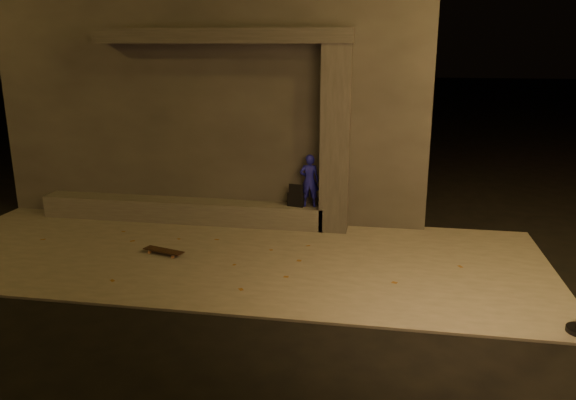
% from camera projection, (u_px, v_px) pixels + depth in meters
% --- Properties ---
extents(ground, '(120.00, 120.00, 0.00)m').
position_uv_depth(ground, '(190.00, 307.00, 8.03)').
color(ground, black).
rests_on(ground, ground).
extents(sidewalk, '(11.00, 4.40, 0.04)m').
position_uv_depth(sidewalk, '(228.00, 256.00, 9.92)').
color(sidewalk, '#635F58').
rests_on(sidewalk, ground).
extents(building, '(9.00, 5.10, 5.22)m').
position_uv_depth(building, '(236.00, 88.00, 13.66)').
color(building, '#383533').
rests_on(building, ground).
extents(ledge, '(6.00, 0.55, 0.45)m').
position_uv_depth(ledge, '(182.00, 210.00, 11.76)').
color(ledge, '#4F4D47').
rests_on(ledge, sidewalk).
extents(column, '(0.55, 0.55, 3.60)m').
position_uv_depth(column, '(336.00, 140.00, 10.81)').
color(column, '#383533').
rests_on(column, sidewalk).
extents(canopy, '(5.00, 0.70, 0.28)m').
position_uv_depth(canopy, '(223.00, 36.00, 10.70)').
color(canopy, '#383533').
rests_on(canopy, column).
extents(skateboarder, '(0.41, 0.29, 1.06)m').
position_uv_depth(skateboarder, '(309.00, 181.00, 11.11)').
color(skateboarder, '#1819A0').
rests_on(skateboarder, ledge).
extents(backpack, '(0.36, 0.28, 0.46)m').
position_uv_depth(backpack, '(297.00, 198.00, 11.25)').
color(backpack, black).
rests_on(backpack, ledge).
extents(skateboard, '(0.79, 0.41, 0.08)m').
position_uv_depth(skateboard, '(164.00, 251.00, 9.89)').
color(skateboard, black).
rests_on(skateboard, sidewalk).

